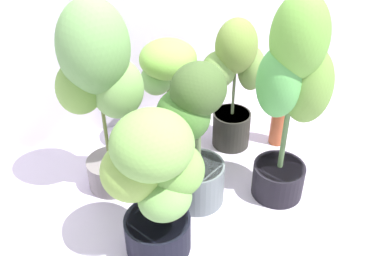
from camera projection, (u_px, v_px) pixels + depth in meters
The scene contains 8 objects.
ground_plane at pixel (211, 207), 2.03m from camera, with size 8.00×8.00×0.00m, color silver.
potted_plant_back_center at pixel (168, 92), 2.21m from camera, with size 0.35×0.35×0.64m.
potted_plant_back_right at pixel (235, 77), 2.19m from camera, with size 0.37×0.31×0.73m.
potted_plant_front_left at pixel (155, 178), 1.61m from camera, with size 0.41×0.40×0.67m.
potted_plant_back_left at pixel (99, 80), 1.82m from camera, with size 0.41×0.38×0.95m.
potted_plant_center at pixel (193, 134), 1.85m from camera, with size 0.31×0.28×0.72m.
potted_plant_front_right at pixel (293, 90), 1.78m from camera, with size 0.34×0.31×0.99m.
nutrient_bottle at pixel (279, 123), 2.37m from camera, with size 0.09×0.09×0.27m.
Camera 1 is at (-0.75, -1.24, 1.47)m, focal length 40.22 mm.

